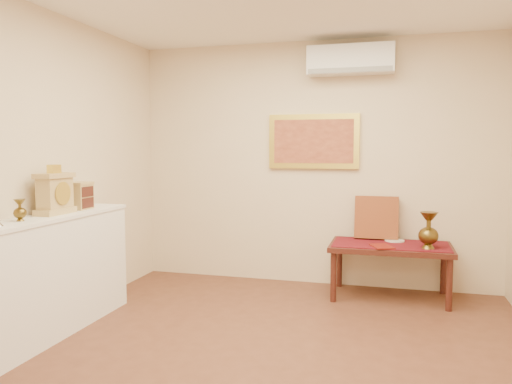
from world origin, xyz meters
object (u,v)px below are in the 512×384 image
(mantel_clock, at_px, (55,193))
(wooden_chest, at_px, (80,196))
(brass_urn_tall, at_px, (429,226))
(low_table, at_px, (390,251))
(display_ledge, at_px, (41,279))

(mantel_clock, relative_size, wooden_chest, 1.68)
(brass_urn_tall, bearing_deg, low_table, 158.16)
(brass_urn_tall, xyz_separation_m, wooden_chest, (-3.03, -1.18, 0.33))
(brass_urn_tall, distance_m, mantel_clock, 3.41)
(wooden_chest, bearing_deg, brass_urn_tall, 21.26)
(mantel_clock, bearing_deg, low_table, 31.84)
(display_ledge, bearing_deg, wooden_chest, 90.62)
(brass_urn_tall, height_order, mantel_clock, mantel_clock)
(brass_urn_tall, bearing_deg, display_ledge, -150.11)
(mantel_clock, height_order, wooden_chest, mantel_clock)
(mantel_clock, bearing_deg, brass_urn_tall, 26.68)
(display_ledge, bearing_deg, low_table, 35.10)
(wooden_chest, relative_size, low_table, 0.20)
(brass_urn_tall, height_order, wooden_chest, wooden_chest)
(brass_urn_tall, height_order, low_table, brass_urn_tall)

